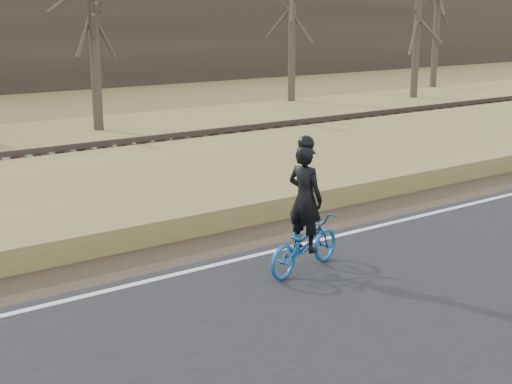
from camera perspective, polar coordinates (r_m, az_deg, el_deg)
ground at (r=16.25m, az=17.56°, el=-1.24°), size 120.00×120.00×0.00m
edge_line at (r=16.35m, az=17.02°, el=-0.87°), size 120.00×0.12×0.01m
shoulder at (r=16.96m, az=14.35°, el=-0.31°), size 120.00×1.60×0.04m
embankment at (r=18.92m, az=7.46°, el=2.12°), size 120.00×5.00×0.44m
ballast at (r=21.79m, az=0.62°, el=3.85°), size 120.00×3.00×0.45m
railroad at (r=21.73m, az=0.63°, el=4.64°), size 120.00×2.40×0.29m
treeline_backdrop at (r=41.28m, az=-18.17°, el=11.95°), size 120.00×4.00×6.00m
cyclist at (r=11.47m, az=3.91°, el=-2.89°), size 1.80×0.98×2.23m
bare_tree_near_left at (r=26.19m, az=-12.84°, el=11.87°), size 0.36×0.36×6.46m
bare_tree_center at (r=34.23m, az=2.93°, el=14.46°), size 0.36×0.36×8.59m
bare_tree_right at (r=36.49m, az=12.82°, el=13.64°), size 0.36×0.36×7.98m
bare_tree_far_right at (r=41.89m, az=14.29°, el=13.59°), size 0.36×0.36×7.98m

